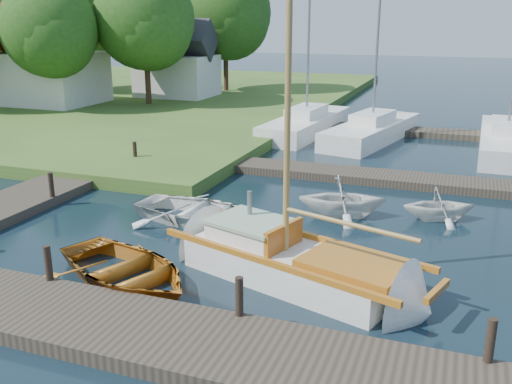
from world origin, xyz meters
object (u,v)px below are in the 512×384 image
(mooring_post_3, at_px, (490,340))
(house_a, at_px, (48,64))
(marina_boat_3, at_px, (507,139))
(tree_3, at_px, (145,17))
(mooring_post_4, at_px, (51,185))
(mooring_post_5, at_px, (135,152))
(sailboat, at_px, (298,267))
(dinghy, at_px, (125,265))
(tree_7, at_px, (225,12))
(tree_2, at_px, (50,28))
(marina_boat_0, at_px, (306,123))
(house_c, at_px, (177,66))
(mooring_post_1, at_px, (48,263))
(tree_4, at_px, (77,9))
(marina_boat_1, at_px, (372,129))
(tender_b, at_px, (342,195))
(tender_a, at_px, (199,208))
(mooring_post_2, at_px, (239,296))
(tender_d, at_px, (439,202))

(mooring_post_3, bearing_deg, house_a, 141.07)
(marina_boat_3, bearing_deg, tree_3, 79.25)
(mooring_post_4, xyz_separation_m, mooring_post_5, (0.00, 5.00, 0.00))
(sailboat, height_order, tree_3, tree_3)
(dinghy, distance_m, tree_7, 32.25)
(sailboat, height_order, tree_2, sailboat)
(dinghy, bearing_deg, marina_boat_3, -3.31)
(dinghy, bearing_deg, marina_boat_0, 25.89)
(mooring_post_5, bearing_deg, marina_boat_3, 31.18)
(tree_2, bearing_deg, house_a, 135.75)
(house_c, bearing_deg, dinghy, -64.72)
(mooring_post_5, bearing_deg, marina_boat_0, 64.58)
(mooring_post_1, distance_m, tree_7, 32.79)
(mooring_post_4, distance_m, tree_2, 18.41)
(sailboat, xyz_separation_m, tree_4, (-23.98, 24.61, 6.03))
(mooring_post_5, distance_m, marina_boat_1, 11.89)
(tender_b, xyz_separation_m, tree_7, (-13.98, 23.86, 5.51))
(mooring_post_3, relative_size, house_c, 0.15)
(mooring_post_5, bearing_deg, tender_b, -17.38)
(tender_a, height_order, marina_boat_1, marina_boat_1)
(tree_4, bearing_deg, tender_b, -39.63)
(mooring_post_2, xyz_separation_m, dinghy, (-3.23, 1.03, -0.28))
(tree_2, bearing_deg, sailboat, -39.74)
(house_a, bearing_deg, mooring_post_5, -40.24)
(mooring_post_1, relative_size, tree_3, 0.09)
(mooring_post_4, bearing_deg, mooring_post_5, 90.00)
(tree_7, bearing_deg, mooring_post_5, -76.64)
(mooring_post_1, relative_size, mooring_post_3, 1.00)
(tender_d, bearing_deg, house_c, 23.29)
(mooring_post_5, xyz_separation_m, marina_boat_1, (8.01, 8.78, -0.13))
(mooring_post_4, height_order, mooring_post_5, same)
(mooring_post_5, xyz_separation_m, sailboat, (8.98, -7.56, -0.36))
(mooring_post_2, xyz_separation_m, tree_2, (-19.50, 19.05, 4.55))
(sailboat, distance_m, marina_boat_3, 16.89)
(mooring_post_1, relative_size, dinghy, 0.20)
(marina_boat_1, relative_size, tree_7, 1.12)
(mooring_post_3, height_order, dinghy, mooring_post_3)
(tree_4, bearing_deg, sailboat, -45.75)
(mooring_post_3, relative_size, tree_2, 0.10)
(mooring_post_4, bearing_deg, dinghy, -37.04)
(tender_d, bearing_deg, dinghy, 115.35)
(sailboat, height_order, tree_4, tree_4)
(sailboat, relative_size, tree_4, 1.02)
(sailboat, bearing_deg, marina_boat_0, 122.58)
(mooring_post_4, relative_size, tender_b, 0.31)
(sailboat, relative_size, tender_a, 2.42)
(tender_d, distance_m, house_c, 26.86)
(marina_boat_3, height_order, tree_4, marina_boat_3)
(mooring_post_4, bearing_deg, mooring_post_1, -51.34)
(mooring_post_2, distance_m, marina_boat_3, 19.36)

